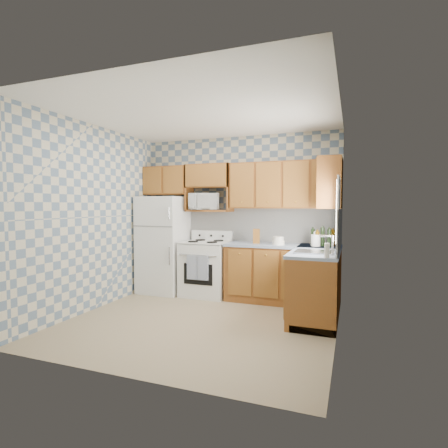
{
  "coord_description": "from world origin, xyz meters",
  "views": [
    {
      "loc": [
        1.86,
        -4.13,
        1.52
      ],
      "look_at": [
        0.05,
        0.75,
        1.25
      ],
      "focal_mm": 28.0,
      "sensor_mm": 36.0,
      "label": 1
    }
  ],
  "objects_px": {
    "refrigerator": "(164,244)",
    "microwave": "(204,202)",
    "stove_body": "(206,269)",
    "electric_kettle": "(316,240)"
  },
  "relations": [
    {
      "from": "refrigerator",
      "to": "microwave",
      "type": "distance_m",
      "value": 1.05
    },
    {
      "from": "refrigerator",
      "to": "stove_body",
      "type": "distance_m",
      "value": 0.89
    },
    {
      "from": "refrigerator",
      "to": "stove_body",
      "type": "xyz_separation_m",
      "value": [
        0.8,
        0.03,
        -0.39
      ]
    },
    {
      "from": "refrigerator",
      "to": "microwave",
      "type": "bearing_deg",
      "value": 14.17
    },
    {
      "from": "stove_body",
      "to": "microwave",
      "type": "relative_size",
      "value": 1.73
    },
    {
      "from": "stove_body",
      "to": "microwave",
      "type": "bearing_deg",
      "value": 121.84
    },
    {
      "from": "microwave",
      "to": "electric_kettle",
      "type": "relative_size",
      "value": 2.98
    },
    {
      "from": "refrigerator",
      "to": "stove_body",
      "type": "relative_size",
      "value": 1.87
    },
    {
      "from": "refrigerator",
      "to": "electric_kettle",
      "type": "relative_size",
      "value": 9.6
    },
    {
      "from": "stove_body",
      "to": "refrigerator",
      "type": "bearing_deg",
      "value": -178.22
    }
  ]
}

